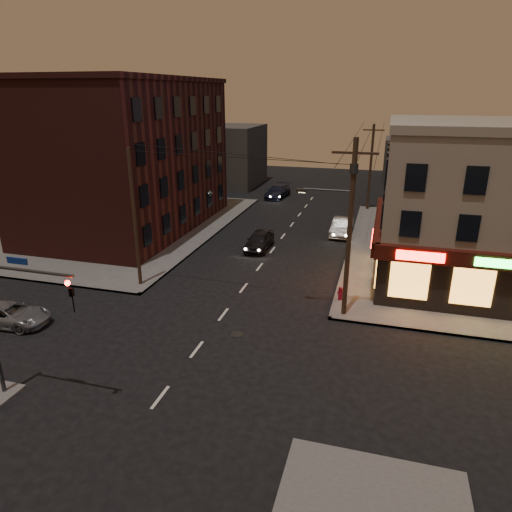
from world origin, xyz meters
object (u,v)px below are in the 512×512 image
(sedan_mid, at_px, (341,227))
(sedan_far, at_px, (278,192))
(suv_cross, at_px, (10,315))
(sedan_near, at_px, (259,240))
(fire_hydrant, at_px, (340,293))

(sedan_mid, bearing_deg, sedan_far, 126.68)
(sedan_mid, bearing_deg, suv_cross, -123.12)
(sedan_near, distance_m, sedan_mid, 8.49)
(sedan_near, height_order, sedan_mid, sedan_mid)
(sedan_near, bearing_deg, fire_hydrant, -48.21)
(sedan_far, relative_size, fire_hydrant, 5.98)
(sedan_mid, relative_size, fire_hydrant, 5.34)
(suv_cross, relative_size, fire_hydrant, 5.13)
(sedan_near, bearing_deg, sedan_far, 98.85)
(sedan_near, distance_m, sedan_far, 19.68)
(suv_cross, relative_size, sedan_near, 1.00)
(fire_hydrant, bearing_deg, suv_cross, -155.39)
(suv_cross, bearing_deg, sedan_mid, -39.97)
(suv_cross, xyz_separation_m, sedan_near, (9.91, 16.39, 0.14))
(suv_cross, xyz_separation_m, sedan_mid, (16.03, 22.27, 0.14))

